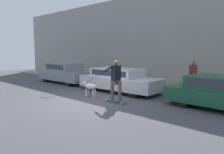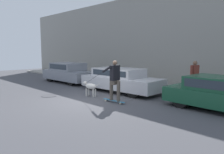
% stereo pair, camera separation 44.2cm
% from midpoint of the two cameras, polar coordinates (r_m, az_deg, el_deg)
% --- Properties ---
extents(ground_plane, '(36.00, 36.00, 0.00)m').
position_cam_midpoint_polar(ground_plane, '(9.58, -3.64, -6.20)').
color(ground_plane, '#47474C').
extents(back_wall, '(32.00, 0.30, 5.79)m').
position_cam_midpoint_polar(back_wall, '(13.86, 15.07, 9.67)').
color(back_wall, gray).
rests_on(back_wall, ground_plane).
extents(sidewalk_curb, '(30.00, 2.13, 0.12)m').
position_cam_midpoint_polar(sidewalk_curb, '(12.97, 11.89, -2.60)').
color(sidewalk_curb, '#A39E93').
rests_on(sidewalk_curb, ground_plane).
extents(parked_car_0, '(4.16, 1.86, 1.34)m').
position_cam_midpoint_polar(parked_car_0, '(15.21, -10.37, 1.11)').
color(parked_car_0, black).
rests_on(parked_car_0, ground_plane).
extents(parked_car_1, '(4.56, 1.88, 1.24)m').
position_cam_midpoint_polar(parked_car_1, '(11.53, 3.30, -0.78)').
color(parked_car_1, black).
rests_on(parked_car_1, ground_plane).
extents(parked_car_2, '(4.04, 1.93, 1.23)m').
position_cam_midpoint_polar(parked_car_2, '(8.99, 28.07, -3.93)').
color(parked_car_2, black).
rests_on(parked_car_2, ground_plane).
extents(dog, '(1.03, 0.38, 0.70)m').
position_cam_midpoint_polar(dog, '(10.42, -4.51, -2.53)').
color(dog, beige).
rests_on(dog, ground_plane).
extents(skateboarder, '(2.59, 0.59, 1.77)m').
position_cam_midpoint_polar(skateboarder, '(9.04, 2.09, -0.50)').
color(skateboarder, beige).
rests_on(skateboarder, ground_plane).
extents(pedestrian_with_bag, '(0.26, 0.73, 1.57)m').
position_cam_midpoint_polar(pedestrian_with_bag, '(11.26, 21.85, 0.35)').
color(pedestrian_with_bag, '#28282D').
rests_on(pedestrian_with_bag, sidewalk_curb).
extents(manhole_cover, '(0.75, 0.75, 0.01)m').
position_cam_midpoint_polar(manhole_cover, '(10.91, -15.00, -4.77)').
color(manhole_cover, '#38383D').
rests_on(manhole_cover, ground_plane).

